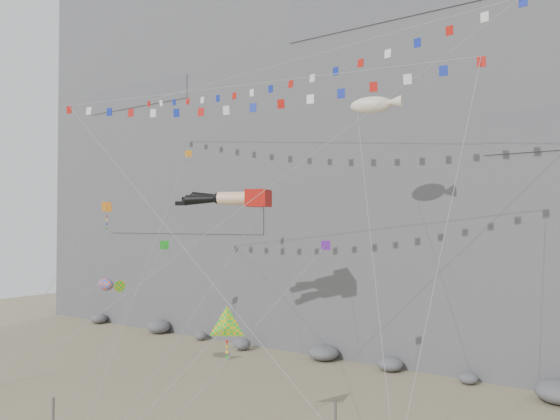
# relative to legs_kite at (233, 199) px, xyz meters

# --- Properties ---
(ground) EXTENTS (120.00, 120.00, 0.00)m
(ground) POSITION_rel_legs_kite_xyz_m (1.08, -6.35, -13.26)
(ground) COLOR gray
(ground) RESTS_ON ground
(cliff) EXTENTS (80.00, 28.00, 50.00)m
(cliff) POSITION_rel_legs_kite_xyz_m (1.08, 25.65, 11.74)
(cliff) COLOR slate
(cliff) RESTS_ON ground
(talus_boulders) EXTENTS (60.00, 3.00, 1.20)m
(talus_boulders) POSITION_rel_legs_kite_xyz_m (1.08, 10.65, -12.66)
(talus_boulders) COLOR slate
(talus_boulders) RESTS_ON ground
(legs_kite) EXTENTS (8.33, 17.34, 20.95)m
(legs_kite) POSITION_rel_legs_kite_xyz_m (0.00, 0.00, 0.00)
(legs_kite) COLOR red
(legs_kite) RESTS_ON ground
(flag_banner_upper) EXTENTS (34.61, 16.71, 30.50)m
(flag_banner_upper) POSITION_rel_legs_kite_xyz_m (1.50, 3.62, 10.10)
(flag_banner_upper) COLOR red
(flag_banner_upper) RESTS_ON ground
(flag_banner_lower) EXTENTS (27.88, 7.74, 23.95)m
(flag_banner_lower) POSITION_rel_legs_kite_xyz_m (3.19, -3.23, 6.81)
(flag_banner_lower) COLOR red
(flag_banner_lower) RESTS_ON ground
(harlequin_kite) EXTENTS (4.12, 8.70, 15.33)m
(harlequin_kite) POSITION_rel_legs_kite_xyz_m (-10.63, -2.53, -0.52)
(harlequin_kite) COLOR red
(harlequin_kite) RESTS_ON ground
(fish_windsock) EXTENTS (7.81, 7.51, 11.32)m
(fish_windsock) POSITION_rel_legs_kite_xyz_m (-8.22, -4.37, -6.13)
(fish_windsock) COLOR #F1500C
(fish_windsock) RESTS_ON ground
(delta_kite) EXTENTS (4.27, 6.61, 9.06)m
(delta_kite) POSITION_rel_legs_kite_xyz_m (6.09, -7.88, -7.07)
(delta_kite) COLOR #E1AC0B
(delta_kite) RESTS_ON ground
(blimp_windsock) EXTENTS (8.09, 11.40, 22.61)m
(blimp_windsock) POSITION_rel_legs_kite_xyz_m (9.17, 3.02, 5.94)
(blimp_windsock) COLOR #F3E6C8
(blimp_windsock) RESTS_ON ground
(small_kite_a) EXTENTS (5.15, 13.19, 21.44)m
(small_kite_a) POSITION_rel_legs_kite_xyz_m (-4.68, 0.17, 3.17)
(small_kite_a) COLOR orange
(small_kite_a) RESTS_ON ground
(small_kite_b) EXTENTS (4.34, 12.39, 15.91)m
(small_kite_b) POSITION_rel_legs_kite_xyz_m (7.92, -1.05, -3.20)
(small_kite_b) COLOR #671BA0
(small_kite_b) RESTS_ON ground
(small_kite_c) EXTENTS (2.15, 10.12, 13.86)m
(small_kite_c) POSITION_rel_legs_kite_xyz_m (-1.62, -5.02, -3.25)
(small_kite_c) COLOR green
(small_kite_c) RESTS_ON ground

